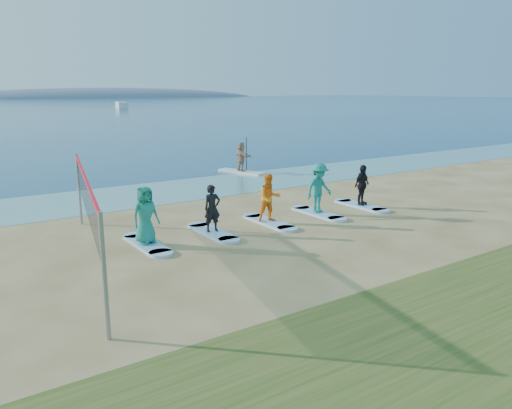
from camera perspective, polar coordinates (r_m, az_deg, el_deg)
ground at (r=14.56m, az=5.00°, el=-5.61°), size 600.00×600.00×0.00m
shallow_water at (r=23.36m, az=-11.51°, el=1.31°), size 600.00×600.00×0.00m
island_ridge at (r=327.55m, az=-16.20°, el=11.68°), size 220.00×56.00×18.00m
volleyball_net at (r=13.86m, az=-18.85°, el=0.94°), size 2.02×8.88×2.50m
paddleboard at (r=28.48m, az=-1.69°, el=3.75°), size 1.57×3.07×0.12m
paddleboarder at (r=28.35m, az=-1.70°, el=5.51°), size 0.58×1.55×1.64m
boat_offshore_b at (r=134.92m, az=-15.09°, el=10.59°), size 3.36×6.46×1.58m
surfboard_0 at (r=15.56m, az=-12.36°, el=-4.46°), size 0.70×2.20×0.09m
student_0 at (r=15.31m, az=-12.53°, el=-1.17°), size 0.94×0.70×1.75m
surfboard_1 at (r=16.50m, az=-4.96°, el=-3.20°), size 0.70×2.20×0.09m
student_1 at (r=16.29m, az=-5.02°, el=-0.43°), size 0.60×0.43×1.55m
surfboard_2 at (r=17.69m, az=1.52°, el=-2.04°), size 0.70×2.20×0.09m
student_2 at (r=17.48m, az=1.54°, el=0.77°), size 0.95×0.82×1.68m
surfboard_3 at (r=19.08m, az=7.12°, el=-1.01°), size 0.70×2.20×0.09m
student_3 at (r=18.87m, az=7.20°, el=1.89°), size 1.27×0.80×1.88m
surfboard_4 at (r=20.64m, az=11.91°, el=-0.13°), size 0.70×2.20×0.09m
student_4 at (r=20.47m, az=12.02°, el=2.20°), size 1.01×0.60×1.62m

